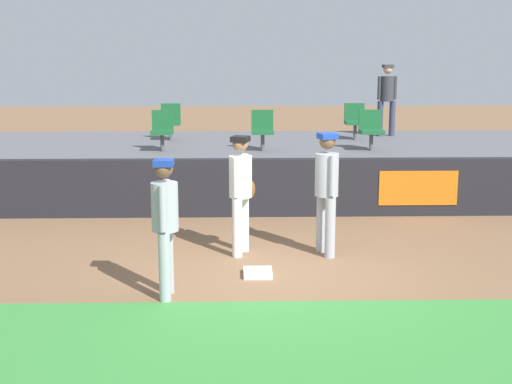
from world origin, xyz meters
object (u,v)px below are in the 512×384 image
at_px(player_fielder_home, 241,187).
at_px(player_coach_visitor, 165,218).
at_px(seat_front_right, 371,128).
at_px(seat_back_left, 170,120).
at_px(seat_front_left, 162,128).
at_px(first_base, 258,273).
at_px(player_runner_visitor, 327,185).
at_px(spectator_hooded, 387,95).
at_px(seat_front_center, 263,128).
at_px(seat_back_right, 355,119).

bearing_deg(player_fielder_home, player_coach_visitor, -8.09).
bearing_deg(seat_front_right, seat_back_left, 157.53).
bearing_deg(seat_front_left, first_base, -69.93).
xyz_separation_m(player_runner_visitor, seat_front_left, (-2.92, 4.03, 0.43)).
bearing_deg(player_runner_visitor, spectator_hooded, 144.27).
xyz_separation_m(seat_front_left, spectator_hooded, (5.17, 2.44, 0.53)).
relative_size(player_fielder_home, seat_front_center, 2.20).
height_order(seat_back_right, spectator_hooded, spectator_hooded).
relative_size(player_coach_visitor, seat_back_right, 2.13).
height_order(player_runner_visitor, seat_front_left, seat_front_left).
bearing_deg(seat_back_right, seat_front_right, -88.69).
bearing_deg(seat_front_left, player_coach_visitor, -83.69).
height_order(seat_front_left, seat_back_right, same).
height_order(player_fielder_home, seat_front_center, seat_front_center).
distance_m(first_base, seat_front_right, 5.83).
relative_size(seat_front_left, seat_front_right, 1.00).
bearing_deg(seat_front_left, seat_back_right, 22.69).
xyz_separation_m(player_fielder_home, spectator_hooded, (3.56, 6.40, 0.99)).
bearing_deg(first_base, seat_back_right, 70.22).
height_order(player_fielder_home, player_runner_visitor, player_runner_visitor).
xyz_separation_m(seat_back_left, seat_back_right, (4.31, 0.00, 0.00)).
relative_size(first_base, seat_front_left, 0.48).
xyz_separation_m(first_base, seat_back_right, (2.46, 6.85, 1.49)).
relative_size(seat_back_right, spectator_hooded, 0.49).
xyz_separation_m(player_fielder_home, player_coach_visitor, (-0.97, -1.91, -0.03)).
xyz_separation_m(first_base, spectator_hooded, (3.33, 7.48, 2.01)).
distance_m(first_base, seat_front_center, 5.27).
xyz_separation_m(player_runner_visitor, seat_back_right, (1.38, 5.83, 0.43)).
bearing_deg(seat_front_center, player_runner_visitor, -78.17).
distance_m(first_base, player_coach_visitor, 1.76).
height_order(first_base, seat_front_right, seat_front_right).
height_order(player_runner_visitor, seat_back_right, seat_back_right).
relative_size(player_coach_visitor, seat_back_left, 2.13).
xyz_separation_m(player_coach_visitor, seat_front_left, (-0.65, 5.87, 0.49)).
xyz_separation_m(seat_front_right, seat_back_left, (-4.35, 1.80, -0.00)).
height_order(seat_front_left, spectator_hooded, spectator_hooded).
xyz_separation_m(player_coach_visitor, seat_back_left, (-0.65, 7.67, 0.49)).
height_order(first_base, spectator_hooded, spectator_hooded).
height_order(seat_front_center, spectator_hooded, spectator_hooded).
relative_size(player_fielder_home, spectator_hooded, 1.07).
bearing_deg(seat_front_center, seat_back_left, 139.16).
distance_m(player_coach_visitor, seat_front_left, 5.93).
distance_m(player_coach_visitor, seat_back_left, 7.71).
bearing_deg(seat_front_right, player_fielder_home, -124.60).
distance_m(player_runner_visitor, player_coach_visitor, 2.93).
relative_size(first_base, seat_back_left, 0.48).
distance_m(first_base, seat_front_left, 5.57).
xyz_separation_m(player_fielder_home, seat_back_right, (2.69, 5.76, 0.46)).
bearing_deg(player_coach_visitor, seat_front_left, -172.25).
height_order(player_fielder_home, player_coach_visitor, player_fielder_home).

